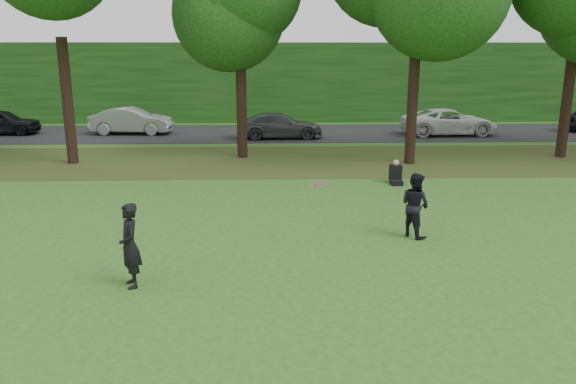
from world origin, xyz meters
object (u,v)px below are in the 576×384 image
object	(u,v)px
player_right	(415,205)
player_left	(130,246)
frisbee	(319,184)
seated_person	(396,174)

from	to	relation	value
player_right	player_left	bearing A→B (deg)	80.62
frisbee	seated_person	size ratio (longest dim) A/B	0.43
player_right	frisbee	world-z (taller)	frisbee
player_left	player_right	distance (m)	7.05
player_left	player_right	xyz separation A→B (m)	(6.43, 2.90, -0.04)
player_right	frisbee	bearing A→B (deg)	76.44
player_left	player_right	bearing A→B (deg)	90.47
player_right	frisbee	size ratio (longest dim) A/B	4.65
player_left	frisbee	bearing A→B (deg)	93.01
player_left	frisbee	xyz separation A→B (m)	(3.92, 1.98, 0.74)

